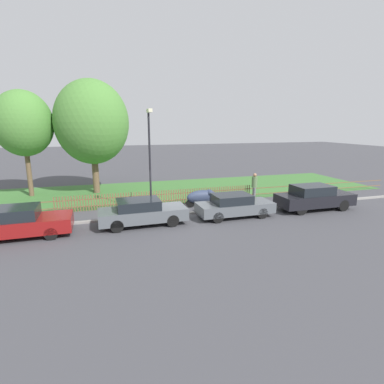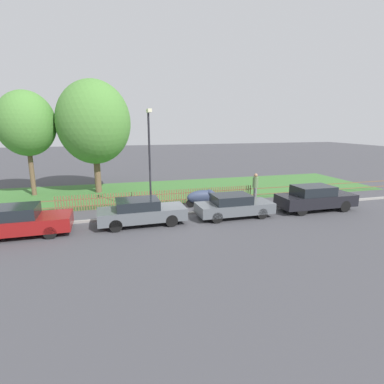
# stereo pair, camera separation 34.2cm
# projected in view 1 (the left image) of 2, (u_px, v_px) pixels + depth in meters

# --- Properties ---
(ground_plane) EXTENTS (120.00, 120.00, 0.00)m
(ground_plane) POSITION_uv_depth(u_px,v_px,m) (169.00, 216.00, 16.54)
(ground_plane) COLOR #424247
(kerb_stone) EXTENTS (35.34, 0.20, 0.12)m
(kerb_stone) POSITION_uv_depth(u_px,v_px,m) (169.00, 215.00, 16.62)
(kerb_stone) COLOR gray
(kerb_stone) RESTS_ON ground
(grass_strip) EXTENTS (35.34, 8.17, 0.01)m
(grass_strip) POSITION_uv_depth(u_px,v_px,m) (151.00, 192.00, 22.68)
(grass_strip) COLOR #3D7033
(grass_strip) RESTS_ON ground
(park_fence) EXTENTS (35.34, 0.05, 0.95)m
(park_fence) POSITION_uv_depth(u_px,v_px,m) (160.00, 198.00, 18.76)
(park_fence) COLOR brown
(park_fence) RESTS_ON ground
(parked_car_silver_hatchback) EXTENTS (4.56, 1.91, 1.39)m
(parked_car_silver_hatchback) POSITION_uv_depth(u_px,v_px,m) (17.00, 222.00, 13.37)
(parked_car_silver_hatchback) COLOR maroon
(parked_car_silver_hatchback) RESTS_ON ground
(parked_car_black_saloon) EXTENTS (4.39, 1.77, 1.33)m
(parked_car_black_saloon) POSITION_uv_depth(u_px,v_px,m) (142.00, 212.00, 15.02)
(parked_car_black_saloon) COLOR #51565B
(parked_car_black_saloon) RESTS_ON ground
(parked_car_navy_estate) EXTENTS (4.18, 1.68, 1.27)m
(parked_car_navy_estate) POSITION_uv_depth(u_px,v_px,m) (234.00, 205.00, 16.35)
(parked_car_navy_estate) COLOR #51565B
(parked_car_navy_estate) RESTS_ON ground
(parked_car_red_compact) EXTENTS (4.60, 1.71, 1.49)m
(parked_car_red_compact) POSITION_uv_depth(u_px,v_px,m) (314.00, 197.00, 17.73)
(parked_car_red_compact) COLOR black
(parked_car_red_compact) RESTS_ON ground
(covered_motorcycle) EXTENTS (2.04, 0.79, 1.04)m
(covered_motorcycle) POSITION_uv_depth(u_px,v_px,m) (203.00, 196.00, 18.47)
(covered_motorcycle) COLOR black
(covered_motorcycle) RESTS_ON ground
(tree_nearest_kerb) EXTENTS (3.86, 3.86, 7.26)m
(tree_nearest_kerb) POSITION_uv_depth(u_px,v_px,m) (23.00, 124.00, 20.24)
(tree_nearest_kerb) COLOR brown
(tree_nearest_kerb) RESTS_ON ground
(tree_behind_motorcycle) EXTENTS (5.16, 5.16, 8.10)m
(tree_behind_motorcycle) POSITION_uv_depth(u_px,v_px,m) (92.00, 122.00, 21.25)
(tree_behind_motorcycle) COLOR brown
(tree_behind_motorcycle) RESTS_ON ground
(pedestrian_near_fence) EXTENTS (0.46, 0.46, 1.82)m
(pedestrian_near_fence) POSITION_uv_depth(u_px,v_px,m) (254.00, 185.00, 19.95)
(pedestrian_near_fence) COLOR slate
(pedestrian_near_fence) RESTS_ON ground
(street_lamp) EXTENTS (0.20, 0.79, 5.76)m
(street_lamp) POSITION_uv_depth(u_px,v_px,m) (150.00, 150.00, 16.02)
(street_lamp) COLOR black
(street_lamp) RESTS_ON ground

